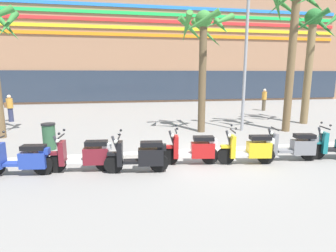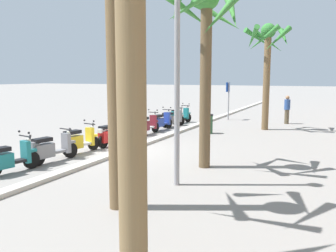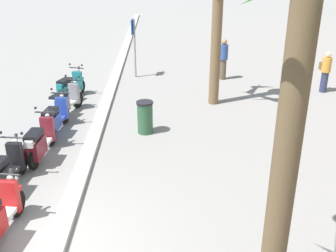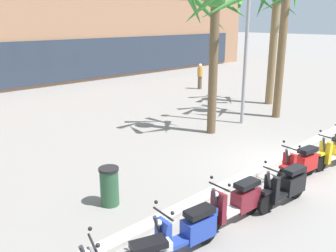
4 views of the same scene
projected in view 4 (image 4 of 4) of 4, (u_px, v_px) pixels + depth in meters
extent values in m
plane|color=gray|center=(286.00, 166.00, 11.05)|extent=(200.00, 200.00, 0.00)
cube|color=#BCB7AD|center=(275.00, 161.00, 11.28)|extent=(60.00, 0.36, 0.12)
cube|color=#283342|center=(29.00, 64.00, 22.82)|extent=(40.51, 0.12, 2.80)
cube|color=black|center=(149.00, 245.00, 5.94)|extent=(0.67, 0.48, 0.12)
cylinder|color=black|center=(93.00, 244.00, 5.50)|extent=(0.22, 0.54, 0.04)
cube|color=silver|center=(164.00, 246.00, 6.09)|extent=(0.29, 0.27, 0.16)
sphere|color=black|center=(98.00, 245.00, 5.26)|extent=(0.07, 0.07, 0.07)
sphere|color=black|center=(90.00, 229.00, 5.68)|extent=(0.07, 0.07, 0.07)
cylinder|color=black|center=(206.00, 231.00, 7.19)|extent=(0.53, 0.16, 0.52)
cube|color=#233D9E|center=(180.00, 241.00, 6.78)|extent=(0.63, 0.35, 0.08)
cube|color=#233D9E|center=(198.00, 228.00, 7.01)|extent=(0.71, 0.40, 0.43)
cube|color=black|center=(200.00, 212.00, 6.93)|extent=(0.63, 0.37, 0.12)
cube|color=#233D9E|center=(163.00, 237.00, 6.48)|extent=(0.18, 0.35, 0.66)
cube|color=#233D9E|center=(155.00, 241.00, 6.38)|extent=(0.34, 0.20, 0.08)
cylinder|color=#333338|center=(160.00, 231.00, 6.39)|extent=(0.29, 0.10, 0.69)
cylinder|color=black|center=(163.00, 214.00, 6.35)|extent=(0.11, 0.56, 0.04)
sphere|color=white|center=(159.00, 223.00, 6.33)|extent=(0.12, 0.12, 0.12)
cube|color=#233D9E|center=(210.00, 212.00, 7.12)|extent=(0.26, 0.23, 0.16)
sphere|color=black|center=(172.00, 213.00, 6.15)|extent=(0.07, 0.07, 0.07)
sphere|color=black|center=(156.00, 202.00, 6.51)|extent=(0.07, 0.07, 0.07)
cylinder|color=black|center=(212.00, 223.00, 7.48)|extent=(0.53, 0.14, 0.52)
cylinder|color=black|center=(251.00, 203.00, 8.28)|extent=(0.53, 0.14, 0.52)
cube|color=silver|center=(231.00, 211.00, 7.83)|extent=(0.62, 0.33, 0.08)
cube|color=maroon|center=(246.00, 199.00, 8.09)|extent=(0.70, 0.37, 0.45)
cube|color=black|center=(247.00, 184.00, 8.00)|extent=(0.62, 0.35, 0.12)
cube|color=maroon|center=(218.00, 207.00, 7.51)|extent=(0.17, 0.35, 0.66)
cube|color=maroon|center=(212.00, 210.00, 7.40)|extent=(0.33, 0.18, 0.08)
cylinder|color=#333338|center=(216.00, 202.00, 7.42)|extent=(0.29, 0.09, 0.69)
cylinder|color=black|center=(219.00, 187.00, 7.38)|extent=(0.08, 0.56, 0.04)
sphere|color=white|center=(216.00, 194.00, 7.36)|extent=(0.12, 0.12, 0.12)
cube|color=silver|center=(255.00, 184.00, 8.20)|extent=(0.25, 0.22, 0.16)
sphere|color=black|center=(229.00, 185.00, 7.18)|extent=(0.07, 0.07, 0.07)
sphere|color=black|center=(212.00, 177.00, 7.53)|extent=(0.07, 0.07, 0.07)
cylinder|color=black|center=(266.00, 203.00, 8.29)|extent=(0.53, 0.16, 0.52)
cylinder|color=black|center=(297.00, 188.00, 9.02)|extent=(0.53, 0.16, 0.52)
cube|color=black|center=(281.00, 193.00, 8.61)|extent=(0.63, 0.34, 0.08)
cube|color=black|center=(292.00, 184.00, 8.84)|extent=(0.71, 0.39, 0.45)
cube|color=black|center=(294.00, 170.00, 8.75)|extent=(0.63, 0.36, 0.12)
cube|color=black|center=(272.00, 189.00, 8.32)|extent=(0.18, 0.35, 0.66)
cube|color=black|center=(267.00, 191.00, 8.21)|extent=(0.34, 0.19, 0.08)
cylinder|color=#333338|center=(270.00, 184.00, 8.23)|extent=(0.29, 0.10, 0.69)
cylinder|color=black|center=(273.00, 170.00, 8.19)|extent=(0.10, 0.56, 0.04)
sphere|color=white|center=(270.00, 177.00, 8.17)|extent=(0.12, 0.12, 0.12)
cube|color=black|center=(300.00, 171.00, 8.95)|extent=(0.26, 0.22, 0.16)
sphere|color=black|center=(283.00, 168.00, 7.98)|extent=(0.07, 0.07, 0.07)
sphere|color=black|center=(266.00, 162.00, 8.35)|extent=(0.07, 0.07, 0.07)
cylinder|color=black|center=(284.00, 176.00, 9.69)|extent=(0.53, 0.17, 0.52)
cylinder|color=black|center=(310.00, 166.00, 10.38)|extent=(0.53, 0.17, 0.52)
cube|color=silver|center=(297.00, 170.00, 9.99)|extent=(0.63, 0.36, 0.08)
cube|color=red|center=(306.00, 162.00, 10.20)|extent=(0.72, 0.41, 0.45)
cube|color=black|center=(308.00, 150.00, 10.11)|extent=(0.64, 0.38, 0.12)
cube|color=red|center=(289.00, 165.00, 9.71)|extent=(0.19, 0.36, 0.66)
cube|color=red|center=(285.00, 166.00, 9.61)|extent=(0.34, 0.20, 0.08)
cylinder|color=#333338|center=(288.00, 160.00, 9.62)|extent=(0.29, 0.11, 0.69)
cylinder|color=black|center=(291.00, 148.00, 9.58)|extent=(0.12, 0.56, 0.04)
sphere|color=white|center=(288.00, 154.00, 9.56)|extent=(0.12, 0.12, 0.12)
cube|color=silver|center=(313.00, 151.00, 10.30)|extent=(0.27, 0.23, 0.16)
sphere|color=black|center=(300.00, 146.00, 9.37)|extent=(0.07, 0.07, 0.07)
sphere|color=black|center=(284.00, 142.00, 9.74)|extent=(0.07, 0.07, 0.07)
cylinder|color=black|center=(321.00, 163.00, 10.62)|extent=(0.53, 0.18, 0.52)
cube|color=silver|center=(331.00, 157.00, 10.91)|extent=(0.64, 0.37, 0.08)
cube|color=gold|center=(325.00, 152.00, 10.63)|extent=(0.19, 0.36, 0.66)
cube|color=gold|center=(322.00, 153.00, 10.53)|extent=(0.34, 0.21, 0.08)
cylinder|color=#333338|center=(324.00, 148.00, 10.55)|extent=(0.29, 0.11, 0.69)
cylinder|color=black|center=(327.00, 137.00, 10.50)|extent=(0.12, 0.56, 0.04)
sphere|color=white|center=(325.00, 142.00, 10.49)|extent=(0.12, 0.12, 0.12)
sphere|color=black|center=(336.00, 135.00, 10.29)|extent=(0.07, 0.07, 0.07)
sphere|color=black|center=(321.00, 131.00, 10.67)|extent=(0.07, 0.07, 0.07)
cylinder|color=olive|center=(273.00, 51.00, 18.45)|extent=(0.39, 0.39, 5.54)
cone|color=#286B2D|center=(284.00, 4.00, 18.35)|extent=(0.35, 1.73, 1.40)
cone|color=#286B2D|center=(265.00, 2.00, 18.50)|extent=(1.82, 0.83, 1.24)
cone|color=#286B2D|center=(262.00, 4.00, 17.77)|extent=(1.29, 1.45, 1.48)
cone|color=#286B2D|center=(280.00, 0.00, 16.97)|extent=(1.39, 1.59, 1.21)
cone|color=#286B2D|center=(296.00, 0.00, 17.50)|extent=(1.79, 1.11, 1.12)
cylinder|color=brown|center=(213.00, 69.00, 13.60)|extent=(0.34, 0.34, 5.03)
cone|color=#3D8438|center=(230.00, 7.00, 13.50)|extent=(0.38, 1.78, 1.04)
cone|color=#3D8438|center=(209.00, 13.00, 13.66)|extent=(1.46, 1.02, 1.44)
cone|color=#3D8438|center=(195.00, 10.00, 13.28)|extent=(1.63, 0.92, 1.27)
cone|color=#3D8438|center=(200.00, 9.00, 12.51)|extent=(0.37, 1.71, 1.20)
cone|color=#3D8438|center=(224.00, 6.00, 12.21)|extent=(1.67, 1.12, 1.04)
cone|color=#3D8438|center=(240.00, 4.00, 12.76)|extent=(1.68, 1.19, 0.89)
cylinder|color=brown|center=(282.00, 49.00, 15.75)|extent=(0.35, 0.35, 6.15)
cylinder|color=brown|center=(200.00, 83.00, 23.18)|extent=(0.26, 0.26, 0.81)
cylinder|color=gold|center=(200.00, 72.00, 22.99)|extent=(0.34, 0.34, 0.58)
sphere|color=beige|center=(200.00, 65.00, 22.87)|extent=(0.22, 0.22, 0.22)
cylinder|color=#2D5638|center=(109.00, 187.00, 8.64)|extent=(0.44, 0.44, 0.90)
cylinder|color=black|center=(109.00, 169.00, 8.50)|extent=(0.48, 0.48, 0.06)
cylinder|color=#939399|center=(246.00, 52.00, 14.78)|extent=(0.14, 0.14, 6.02)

